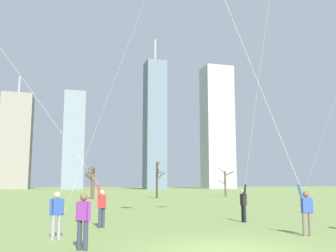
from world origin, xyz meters
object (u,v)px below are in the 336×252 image
object	(u,v)px
bare_tree_center	(157,178)
kite_flyer_midfield_left_orange	(277,135)
kite_flyer_foreground_right_teal	(75,167)
bare_tree_rightmost	(92,181)
kite_flyer_midfield_right_blue	(251,145)
bystander_strolling_midfield	(57,213)
bystander_far_off_by_trees	(83,218)
bare_tree_left_of_center	(225,182)

from	to	relation	value
bare_tree_center	kite_flyer_midfield_left_orange	bearing A→B (deg)	-97.00
kite_flyer_foreground_right_teal	bare_tree_rightmost	distance (m)	32.02
kite_flyer_foreground_right_teal	kite_flyer_midfield_right_blue	size ratio (longest dim) A/B	0.71
kite_flyer_midfield_left_orange	bare_tree_rightmost	bearing A→B (deg)	96.34
kite_flyer_foreground_right_teal	kite_flyer_midfield_right_blue	xyz separation A→B (m)	(8.17, -0.17, 1.10)
bystander_strolling_midfield	kite_flyer_midfield_left_orange	bearing A→B (deg)	-8.09
kite_flyer_midfield_left_orange	bystander_far_off_by_trees	distance (m)	7.96
bystander_far_off_by_trees	bare_tree_rightmost	bearing A→B (deg)	84.83
kite_flyer_foreground_right_teal	bare_tree_rightmost	xyz separation A→B (m)	(3.42, 31.84, -0.38)
kite_flyer_midfield_left_orange	kite_flyer_midfield_right_blue	bearing A→B (deg)	77.49
bystander_strolling_midfield	bystander_far_off_by_trees	distance (m)	2.58
kite_flyer_midfield_right_blue	bystander_far_off_by_trees	bearing A→B (deg)	-148.71
kite_flyer_midfield_left_orange	bare_tree_center	size ratio (longest dim) A/B	2.90
bystander_far_off_by_trees	bare_tree_center	world-z (taller)	bare_tree_center
bystander_strolling_midfield	bare_tree_left_of_center	xyz separation A→B (m)	(23.38, 37.90, 1.17)
kite_flyer_midfield_right_blue	bare_tree_left_of_center	distance (m)	38.34
bystander_far_off_by_trees	kite_flyer_midfield_right_blue	bearing A→B (deg)	31.29
kite_flyer_foreground_right_teal	kite_flyer_midfield_right_blue	world-z (taller)	kite_flyer_midfield_right_blue
bare_tree_rightmost	bare_tree_center	size ratio (longest dim) A/B	0.81
bystander_far_off_by_trees	bare_tree_rightmost	distance (m)	37.11
kite_flyer_midfield_left_orange	bare_tree_rightmost	distance (m)	35.86
kite_flyer_midfield_right_blue	bare_tree_left_of_center	bearing A→B (deg)	67.70
bare_tree_rightmost	bare_tree_center	xyz separation A→B (m)	(8.39, 0.53, 0.35)
bystander_far_off_by_trees	bare_tree_left_of_center	world-z (taller)	bare_tree_left_of_center
kite_flyer_foreground_right_teal	bare_tree_left_of_center	xyz separation A→B (m)	(22.71, 35.27, -0.54)
bystander_strolling_midfield	kite_flyer_foreground_right_teal	bearing A→B (deg)	75.61
kite_flyer_midfield_left_orange	bare_tree_rightmost	xyz separation A→B (m)	(-3.96, 35.61, -1.54)
bystander_far_off_by_trees	bare_tree_center	bearing A→B (deg)	72.60
kite_flyer_midfield_left_orange	bystander_strolling_midfield	world-z (taller)	kite_flyer_midfield_left_orange
kite_flyer_midfield_right_blue	bare_tree_rightmost	size ratio (longest dim) A/B	4.23
bystander_far_off_by_trees	bare_tree_rightmost	xyz separation A→B (m)	(3.34, 36.93, 1.33)
bare_tree_rightmost	kite_flyer_foreground_right_teal	bearing A→B (deg)	-96.12
kite_flyer_midfield_left_orange	kite_flyer_midfield_right_blue	distance (m)	3.69
kite_flyer_foreground_right_teal	bystander_strolling_midfield	size ratio (longest dim) A/B	7.33
kite_flyer_foreground_right_teal	bystander_strolling_midfield	world-z (taller)	kite_flyer_foreground_right_teal
kite_flyer_midfield_right_blue	kite_flyer_foreground_right_teal	bearing A→B (deg)	178.81
bystander_strolling_midfield	bystander_far_off_by_trees	size ratio (longest dim) A/B	1.00
bystander_strolling_midfield	bare_tree_center	distance (m)	37.19
bare_tree_left_of_center	bare_tree_rightmost	distance (m)	19.59
bystander_strolling_midfield	bare_tree_left_of_center	bearing A→B (deg)	58.33
bystander_far_off_by_trees	bare_tree_left_of_center	size ratio (longest dim) A/B	0.37
bystander_far_off_by_trees	bystander_strolling_midfield	bearing A→B (deg)	106.84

